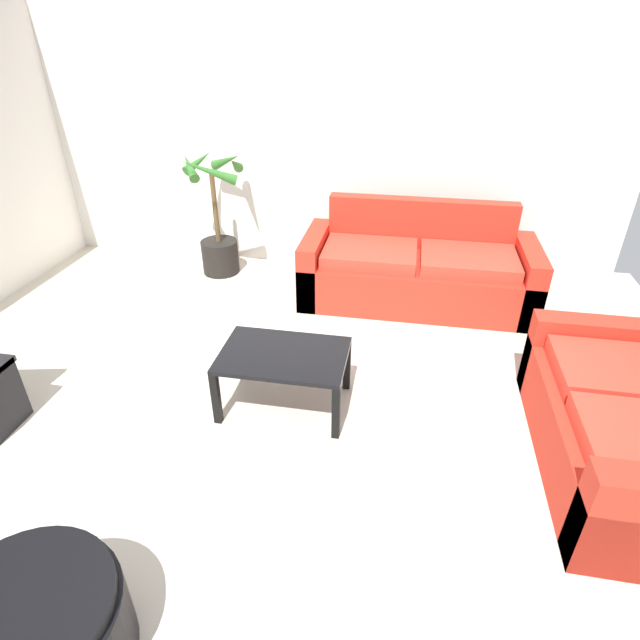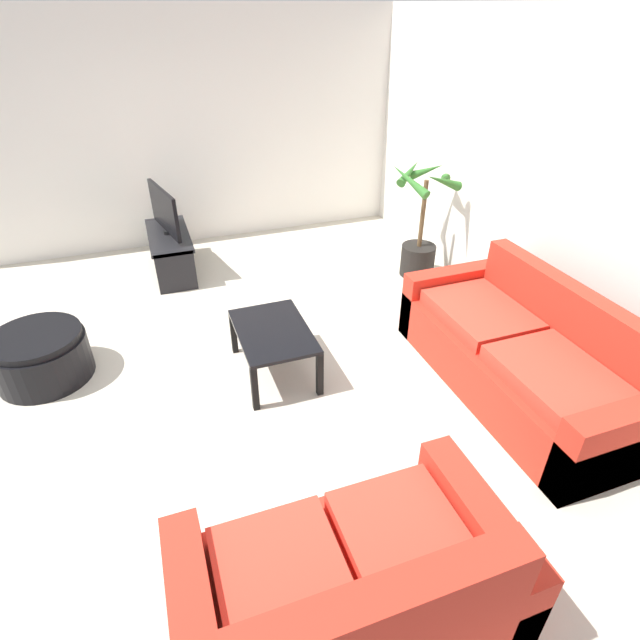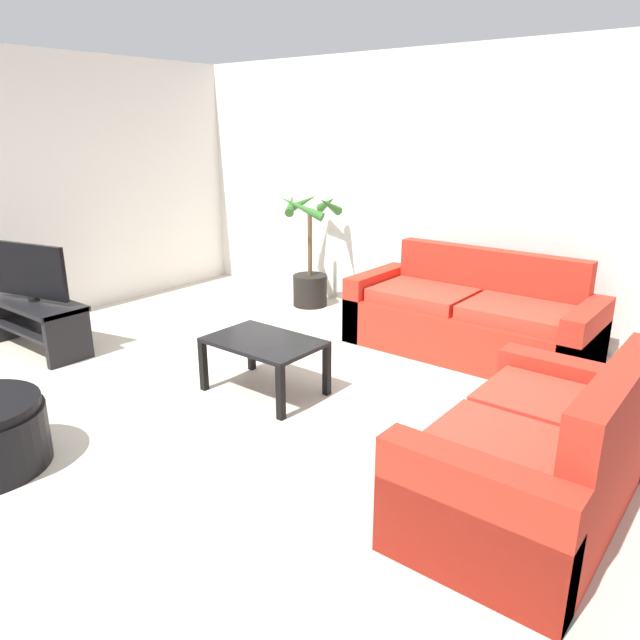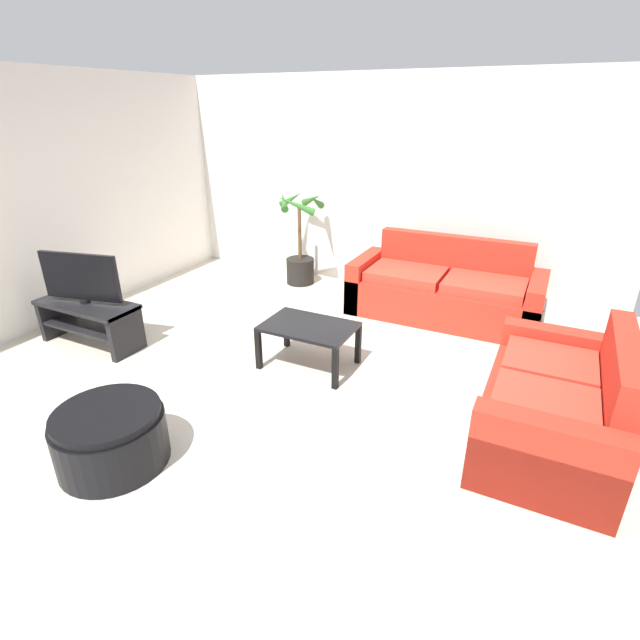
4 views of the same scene
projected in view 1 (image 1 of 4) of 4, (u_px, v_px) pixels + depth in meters
ground_plane at (246, 452)px, 3.19m from camera, size 6.60×6.60×0.00m
wall_back at (327, 138)px, 5.05m from camera, size 6.00×0.06×2.70m
couch_main at (417, 271)px, 4.82m from camera, size 2.16×0.90×0.90m
couch_loveseat at (633, 429)px, 2.94m from camera, size 0.90×1.59×0.90m
coffee_table at (284, 361)px, 3.41m from camera, size 0.85×0.58×0.43m
potted_palm at (218, 231)px, 5.27m from camera, size 0.68×0.71×1.30m
ottoman at (32, 637)px, 2.03m from camera, size 0.76×0.76×0.42m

